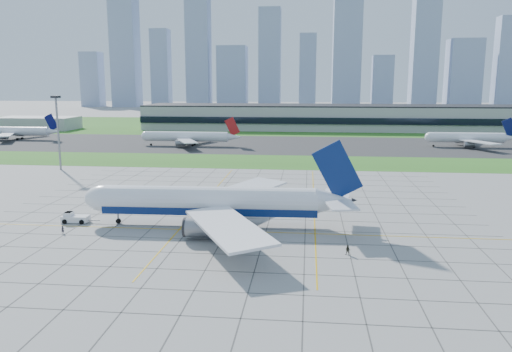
{
  "coord_description": "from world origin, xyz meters",
  "views": [
    {
      "loc": [
        16.26,
        -99.3,
        29.96
      ],
      "look_at": [
        3.43,
        22.53,
        7.0
      ],
      "focal_mm": 35.0,
      "sensor_mm": 36.0,
      "label": 1
    }
  ],
  "objects_px": {
    "crew_far": "(348,250)",
    "distant_jet_2": "(468,138)",
    "crew_near": "(63,230)",
    "light_mast": "(58,123)",
    "pushback_tug": "(74,218)",
    "distant_jet_0": "(14,131)",
    "airliner": "(212,202)",
    "distant_jet_1": "(188,137)"
  },
  "relations": [
    {
      "from": "crew_far",
      "to": "distant_jet_2",
      "type": "xyz_separation_m",
      "value": [
        67.7,
        158.51,
        3.58
      ]
    },
    {
      "from": "pushback_tug",
      "to": "crew_near",
      "type": "relative_size",
      "value": 5.35
    },
    {
      "from": "airliner",
      "to": "distant_jet_0",
      "type": "bearing_deg",
      "value": 130.7
    },
    {
      "from": "airliner",
      "to": "distant_jet_1",
      "type": "distance_m",
      "value": 138.61
    },
    {
      "from": "airliner",
      "to": "distant_jet_2",
      "type": "relative_size",
      "value": 1.41
    },
    {
      "from": "pushback_tug",
      "to": "crew_near",
      "type": "xyz_separation_m",
      "value": [
        1.4,
        -7.97,
        -0.25
      ]
    },
    {
      "from": "light_mast",
      "to": "distant_jet_0",
      "type": "height_order",
      "value": "light_mast"
    },
    {
      "from": "pushback_tug",
      "to": "distant_jet_2",
      "type": "height_order",
      "value": "distant_jet_2"
    },
    {
      "from": "crew_far",
      "to": "pushback_tug",
      "type": "bearing_deg",
      "value": -176.64
    },
    {
      "from": "crew_near",
      "to": "light_mast",
      "type": "bearing_deg",
      "value": 80.28
    },
    {
      "from": "distant_jet_0",
      "to": "distant_jet_2",
      "type": "bearing_deg",
      "value": -1.88
    },
    {
      "from": "pushback_tug",
      "to": "distant_jet_2",
      "type": "distance_m",
      "value": 190.61
    },
    {
      "from": "pushback_tug",
      "to": "distant_jet_0",
      "type": "height_order",
      "value": "distant_jet_0"
    },
    {
      "from": "distant_jet_0",
      "to": "light_mast",
      "type": "bearing_deg",
      "value": -51.09
    },
    {
      "from": "crew_far",
      "to": "distant_jet_2",
      "type": "relative_size",
      "value": 0.04
    },
    {
      "from": "crew_far",
      "to": "distant_jet_2",
      "type": "distance_m",
      "value": 172.4
    },
    {
      "from": "airliner",
      "to": "pushback_tug",
      "type": "xyz_separation_m",
      "value": [
        -30.31,
        -0.87,
        -4.07
      ]
    },
    {
      "from": "crew_near",
      "to": "distant_jet_0",
      "type": "relative_size",
      "value": 0.03
    },
    {
      "from": "distant_jet_0",
      "to": "distant_jet_2",
      "type": "distance_m",
      "value": 231.62
    },
    {
      "from": "light_mast",
      "to": "distant_jet_2",
      "type": "distance_m",
      "value": 180.15
    },
    {
      "from": "light_mast",
      "to": "airliner",
      "type": "distance_m",
      "value": 92.26
    },
    {
      "from": "pushback_tug",
      "to": "distant_jet_2",
      "type": "relative_size",
      "value": 0.2
    },
    {
      "from": "distant_jet_1",
      "to": "crew_near",
      "type": "bearing_deg",
      "value": -86.48
    },
    {
      "from": "light_mast",
      "to": "crew_far",
      "type": "bearing_deg",
      "value": -40.21
    },
    {
      "from": "airliner",
      "to": "distant_jet_1",
      "type": "relative_size",
      "value": 1.3
    },
    {
      "from": "pushback_tug",
      "to": "crew_near",
      "type": "bearing_deg",
      "value": -81.58
    },
    {
      "from": "pushback_tug",
      "to": "crew_far",
      "type": "bearing_deg",
      "value": -16.1
    },
    {
      "from": "light_mast",
      "to": "distant_jet_1",
      "type": "bearing_deg",
      "value": 67.84
    },
    {
      "from": "pushback_tug",
      "to": "distant_jet_1",
      "type": "xyz_separation_m",
      "value": [
        -7.36,
        134.26,
        3.46
      ]
    },
    {
      "from": "distant_jet_1",
      "to": "distant_jet_2",
      "type": "distance_m",
      "value": 133.05
    },
    {
      "from": "distant_jet_2",
      "to": "pushback_tug",
      "type": "bearing_deg",
      "value": -131.14
    },
    {
      "from": "crew_near",
      "to": "distant_jet_0",
      "type": "bearing_deg",
      "value": 86.97
    },
    {
      "from": "crew_far",
      "to": "distant_jet_0",
      "type": "height_order",
      "value": "distant_jet_0"
    },
    {
      "from": "pushback_tug",
      "to": "distant_jet_2",
      "type": "xyz_separation_m",
      "value": [
        125.37,
        143.54,
        3.46
      ]
    },
    {
      "from": "airliner",
      "to": "crew_far",
      "type": "relative_size",
      "value": 33.02
    },
    {
      "from": "crew_near",
      "to": "crew_far",
      "type": "xyz_separation_m",
      "value": [
        56.27,
        -7.0,
        0.13
      ]
    },
    {
      "from": "pushback_tug",
      "to": "crew_far",
      "type": "relative_size",
      "value": 4.59
    },
    {
      "from": "crew_near",
      "to": "crew_far",
      "type": "distance_m",
      "value": 56.7
    },
    {
      "from": "pushback_tug",
      "to": "crew_far",
      "type": "xyz_separation_m",
      "value": [
        57.67,
        -14.97,
        -0.12
      ]
    },
    {
      "from": "light_mast",
      "to": "pushback_tug",
      "type": "bearing_deg",
      "value": -60.75
    },
    {
      "from": "crew_far",
      "to": "distant_jet_1",
      "type": "xyz_separation_m",
      "value": [
        -65.02,
        149.23,
        3.58
      ]
    },
    {
      "from": "crew_far",
      "to": "distant_jet_1",
      "type": "bearing_deg",
      "value": 131.46
    }
  ]
}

